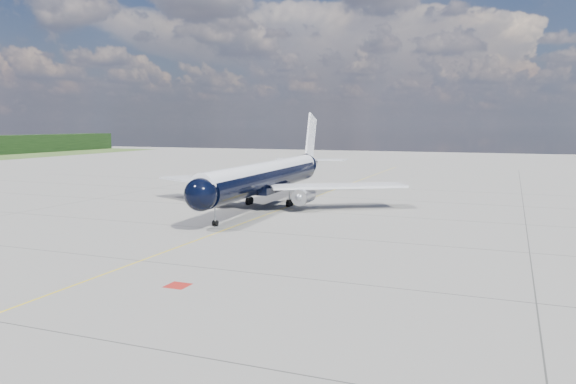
# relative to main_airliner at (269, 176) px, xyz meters

# --- Properties ---
(ground) EXTENTS (320.00, 320.00, 0.00)m
(ground) POSITION_rel_main_airliner_xyz_m (2.82, 2.07, -4.09)
(ground) COLOR gray
(ground) RESTS_ON ground
(taxiway_centerline) EXTENTS (0.16, 160.00, 0.01)m
(taxiway_centerline) POSITION_rel_main_airliner_xyz_m (2.82, -2.93, -4.09)
(taxiway_centerline) COLOR yellow
(taxiway_centerline) RESTS_ON ground
(red_marking) EXTENTS (1.60, 1.60, 0.01)m
(red_marking) POSITION_rel_main_airliner_xyz_m (9.62, -37.93, -4.09)
(red_marking) COLOR maroon
(red_marking) RESTS_ON ground
(main_airliner) EXTENTS (37.50, 45.67, 13.19)m
(main_airliner) POSITION_rel_main_airliner_xyz_m (0.00, 0.00, 0.00)
(main_airliner) COLOR black
(main_airliner) RESTS_ON ground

